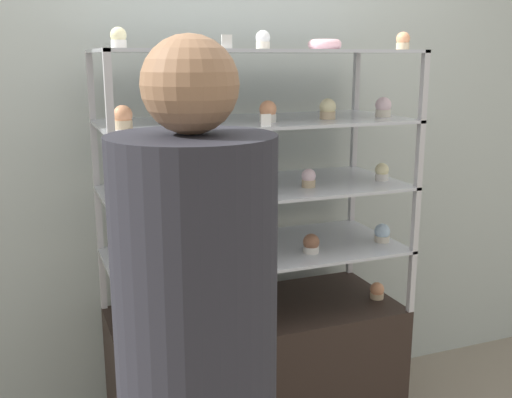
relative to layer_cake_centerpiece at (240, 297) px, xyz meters
The scene contains 32 objects.
back_wall 0.73m from the layer_cake_centerpiece, 81.22° to the left, with size 8.00×0.05×2.60m.
display_base 0.37m from the layer_cake_centerpiece, 28.15° to the right, with size 1.19×0.52×0.62m.
display_riser_lower 0.21m from the layer_cake_centerpiece, 28.15° to the right, with size 1.19×0.52×0.26m.
display_riser_middle 0.46m from the layer_cake_centerpiece, 28.15° to the right, with size 1.19×0.52×0.26m.
display_riser_upper 0.72m from the layer_cake_centerpiece, 28.15° to the right, with size 1.19×0.52×0.26m.
display_riser_top 0.98m from the layer_cake_centerpiece, 28.15° to the right, with size 1.19×0.52×0.26m.
layer_cake_centerpiece is the anchor object (origin of this frame).
sheet_cake_frosted 0.35m from the layer_cake_centerpiece, behind, with size 0.20×0.13×0.07m.
cupcake_0 0.48m from the layer_cake_centerpiece, 167.71° to the right, with size 0.06×0.06×0.07m.
cupcake_1 0.60m from the layer_cake_centerpiece, 10.68° to the right, with size 0.06×0.06×0.07m.
price_tag_0 0.30m from the layer_cake_centerpiece, 115.19° to the right, with size 0.04×0.00×0.04m.
cupcake_2 0.55m from the layer_cake_centerpiece, 168.31° to the right, with size 0.07×0.07×0.08m.
cupcake_3 0.38m from the layer_cake_centerpiece, 31.24° to the right, with size 0.07×0.07×0.08m.
cupcake_4 0.65m from the layer_cake_centerpiece, 12.02° to the right, with size 0.07×0.07×0.08m.
price_tag_1 0.36m from the layer_cake_centerpiece, 84.15° to the right, with size 0.04×0.00×0.04m.
cupcake_5 0.72m from the layer_cake_centerpiece, 162.93° to the right, with size 0.06×0.06×0.07m.
cupcake_6 0.53m from the layer_cake_centerpiece, 146.49° to the right, with size 0.06×0.06×0.07m.
cupcake_7 0.58m from the layer_cake_centerpiece, 26.41° to the right, with size 0.06×0.06×0.07m.
cupcake_8 0.78m from the layer_cake_centerpiece, 10.95° to the right, with size 0.06×0.06×0.07m.
price_tag_2 0.57m from the layer_cake_centerpiece, 104.37° to the right, with size 0.04×0.00×0.04m.
cupcake_9 0.92m from the layer_cake_centerpiece, 161.83° to the right, with size 0.06×0.06×0.08m.
cupcake_10 0.81m from the layer_cake_centerpiece, 155.47° to the right, with size 0.06×0.06×0.08m.
cupcake_11 0.79m from the layer_cake_centerpiece, 61.64° to the right, with size 0.06×0.06×0.08m.
cupcake_12 0.85m from the layer_cake_centerpiece, 17.67° to the right, with size 0.06×0.06×0.08m.
cupcake_13 0.97m from the layer_cake_centerpiece, 10.55° to the right, with size 0.06×0.06×0.08m.
price_tag_3 0.80m from the layer_cake_centerpiece, 89.80° to the right, with size 0.04×0.00×0.04m.
cupcake_14 1.14m from the layer_cake_centerpiece, 162.04° to the right, with size 0.05×0.05×0.07m.
cupcake_15 1.04m from the layer_cake_centerpiece, 61.55° to the right, with size 0.05×0.05×0.07m.
cupcake_16 1.21m from the layer_cake_centerpiece, 15.52° to the right, with size 0.05×0.05×0.07m.
price_tag_4 1.06m from the layer_cake_centerpiece, 117.06° to the right, with size 0.04×0.00×0.04m.
donut_glazed 1.08m from the layer_cake_centerpiece, ahead, with size 0.13×0.13×0.04m.
customer_figure 1.00m from the layer_cake_centerpiece, 116.18° to the right, with size 0.40×0.40×1.69m.
Camera 1 is at (-0.84, -2.15, 1.64)m, focal length 42.00 mm.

